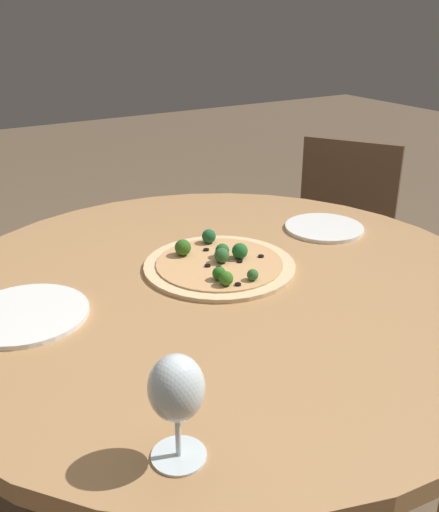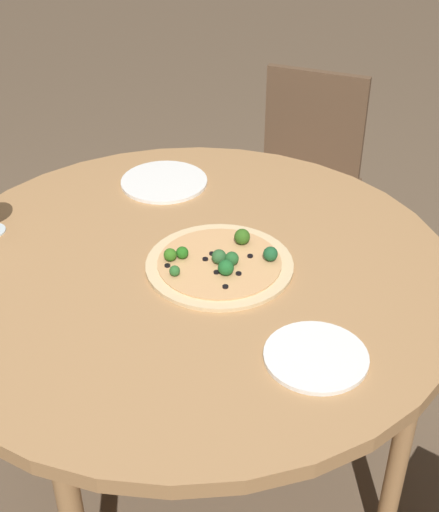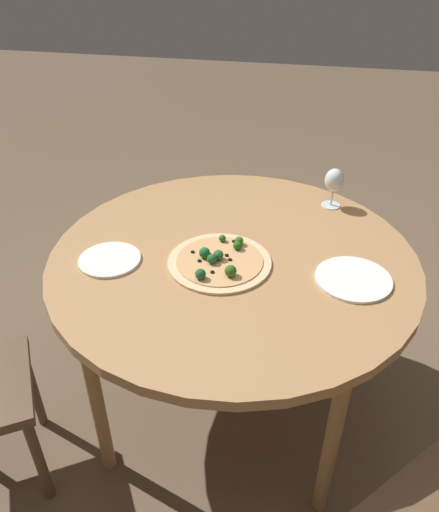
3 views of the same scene
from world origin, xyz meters
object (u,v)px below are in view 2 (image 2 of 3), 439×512
chair_2 (302,180)px  plate_far (316,357)px  plate_near (164,182)px  pizza (220,263)px

chair_2 → plate_far: size_ratio=4.05×
chair_2 → plate_near: 0.79m
pizza → plate_near: bearing=89.5°
chair_2 → pizza: size_ratio=2.44×
plate_far → plate_near: bearing=93.9°
chair_2 → plate_far: bearing=-73.5°
plate_near → plate_far: (0.06, -0.82, 0.00)m
chair_2 → plate_far: chair_2 is taller
chair_2 → plate_far: (-0.59, -1.17, 0.30)m
pizza → plate_far: 0.38m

